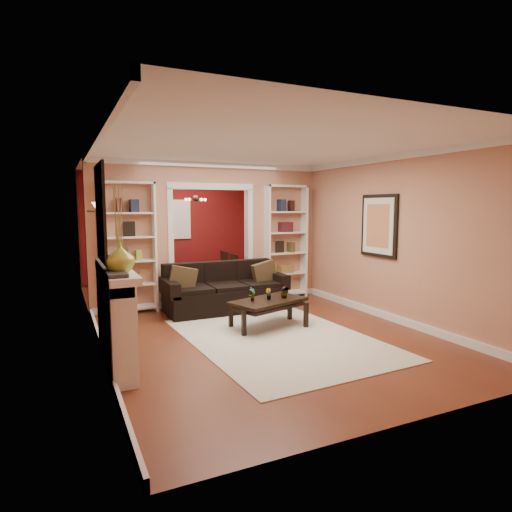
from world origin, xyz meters
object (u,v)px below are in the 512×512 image
sofa (225,287)px  fireplace (117,317)px  coffee_table (268,314)px  bookshelf_left (130,248)px  bookshelf_right (285,242)px  dining_table (197,278)px

sofa → fireplace: 2.86m
coffee_table → bookshelf_left: (-1.78, 1.87, 0.93)m
bookshelf_right → dining_table: bearing=133.3°
bookshelf_right → fireplace: (-3.64, -2.53, -0.57)m
sofa → bookshelf_left: bookshelf_left is taller
coffee_table → bookshelf_right: size_ratio=0.51×
dining_table → bookshelf_left: bearing=132.4°
coffee_table → dining_table: dining_table is taller
sofa → dining_table: sofa is taller
bookshelf_left → dining_table: 2.42m
sofa → bookshelf_left: bearing=159.5°
bookshelf_left → fireplace: size_ratio=1.35×
bookshelf_left → sofa: bearing=-20.5°
bookshelf_left → bookshelf_right: (3.10, 0.00, 0.00)m
coffee_table → fireplace: size_ratio=0.69×
bookshelf_left → bookshelf_right: bearing=0.0°
sofa → fireplace: (-2.09, -1.95, 0.15)m
sofa → bookshelf_right: 1.80m
bookshelf_left → dining_table: size_ratio=1.52×
bookshelf_right → sofa: bearing=-159.5°
bookshelf_left → bookshelf_right: same height
coffee_table → bookshelf_left: 2.74m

